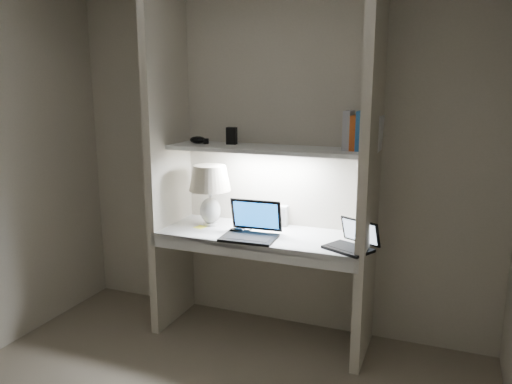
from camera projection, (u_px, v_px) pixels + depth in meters
The scene contains 17 objects.
back_wall at pixel (275, 160), 3.64m from camera, with size 3.20×0.01×2.50m, color beige.
alcove_panel_left at pixel (168, 160), 3.65m from camera, with size 0.06×0.55×2.50m, color beige.
alcove_panel_right at pixel (370, 172), 3.13m from camera, with size 0.06×0.55×2.50m, color beige.
desk at pixel (261, 236), 3.49m from camera, with size 1.40×0.55×0.04m, color white.
desk_apron at pixel (247, 251), 3.26m from camera, with size 1.46×0.03×0.10m, color silver.
shelf at pixel (266, 149), 3.45m from camera, with size 1.40×0.36×0.03m, color silver.
strip_light at pixel (266, 152), 3.46m from camera, with size 0.60×0.04×0.01m, color white.
table_lamp at pixel (210, 185), 3.62m from camera, with size 0.31×0.31×0.45m.
laptop_main at pixel (252, 229), 3.39m from camera, with size 0.38×0.33×0.24m.
laptop_netbook at pixel (352, 242), 3.15m from camera, with size 0.36×0.35×0.18m.
speaker at pixel (280, 216), 3.66m from camera, with size 0.11×0.08×0.15m, color silver.
mouse at pixel (236, 230), 3.49m from camera, with size 0.10×0.06×0.04m, color black.
cable_coil at pixel (246, 229), 3.57m from camera, with size 0.09×0.09×0.01m, color black.
sticky_note at pixel (200, 227), 3.63m from camera, with size 0.08×0.08×0.00m, color yellow.
book_row at pixel (363, 132), 3.25m from camera, with size 0.24×0.17×0.26m.
shelf_box at pixel (232, 136), 3.59m from camera, with size 0.07×0.05×0.12m, color black.
shelf_gadget at pixel (198, 140), 3.64m from camera, with size 0.12×0.09×0.05m, color black.
Camera 1 is at (1.19, -1.91, 1.78)m, focal length 35.00 mm.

